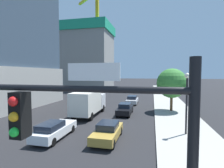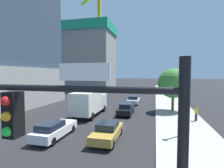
{
  "view_description": "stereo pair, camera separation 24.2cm",
  "coord_description": "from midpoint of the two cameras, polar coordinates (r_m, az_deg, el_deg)",
  "views": [
    {
      "loc": [
        5.36,
        0.15,
        5.39
      ],
      "look_at": [
        1.92,
        15.01,
        4.49
      ],
      "focal_mm": 27.99,
      "sensor_mm": 36.0,
      "label": 1
    },
    {
      "loc": [
        5.6,
        0.21,
        5.39
      ],
      "look_at": [
        1.92,
        15.01,
        4.49
      ],
      "focal_mm": 27.99,
      "sensor_mm": 36.0,
      "label": 2
    }
  ],
  "objects": [
    {
      "name": "car_gold",
      "position": [
        14.67,
        -1.93,
        -15.21
      ],
      "size": [
        1.8,
        4.43,
        1.43
      ],
      "color": "#AD8938",
      "rests_on": "ground"
    },
    {
      "name": "car_black",
      "position": [
        23.41,
        3.98,
        -8.11
      ],
      "size": [
        1.75,
        4.56,
        1.48
      ],
      "color": "black",
      "rests_on": "ground"
    },
    {
      "name": "car_silver",
      "position": [
        31.62,
        6.39,
        -5.16
      ],
      "size": [
        1.84,
        4.5,
        1.43
      ],
      "color": "#B7B7BC",
      "rests_on": "ground"
    },
    {
      "name": "street_tree",
      "position": [
        25.95,
        18.68,
        0.23
      ],
      "size": [
        4.17,
        4.17,
        5.99
      ],
      "color": "brown",
      "rests_on": "sidewalk"
    },
    {
      "name": "car_white",
      "position": [
        15.8,
        -18.79,
        -13.96
      ],
      "size": [
        1.77,
        4.7,
        1.45
      ],
      "color": "silver",
      "rests_on": "ground"
    },
    {
      "name": "sidewalk",
      "position": [
        20.72,
        21.01,
        -11.71
      ],
      "size": [
        5.3,
        120.0,
        0.15
      ],
      "primitive_type": "cube",
      "color": "#9E9B93",
      "rests_on": "ground"
    },
    {
      "name": "box_truck",
      "position": [
        22.59,
        -8.0,
        -5.87
      ],
      "size": [
        2.45,
        7.13,
        3.19
      ],
      "color": "silver",
      "rests_on": "ground"
    },
    {
      "name": "pedestrian_yellow_shirt",
      "position": [
        21.83,
        25.17,
        -8.58
      ],
      "size": [
        0.34,
        0.34,
        1.65
      ],
      "color": "#38334C",
      "rests_on": "sidewalk"
    },
    {
      "name": "street_lamp",
      "position": [
        16.29,
        22.85,
        -2.99
      ],
      "size": [
        0.44,
        0.44,
        5.29
      ],
      "color": "black",
      "rests_on": "sidewalk"
    },
    {
      "name": "traffic_light_pole",
      "position": [
        3.8,
        -5.96,
        -19.12
      ],
      "size": [
        5.55,
        0.48,
        5.54
      ],
      "color": "black",
      "rests_on": "sidewalk"
    },
    {
      "name": "construction_building",
      "position": [
        61.61,
        -7.73,
        9.82
      ],
      "size": [
        15.81,
        14.58,
        31.21
      ],
      "color": "gray",
      "rests_on": "ground"
    }
  ]
}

